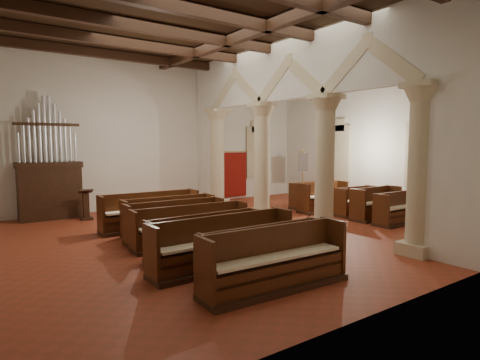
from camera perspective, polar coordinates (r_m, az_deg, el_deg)
name	(u,v)px	position (r m, az deg, el deg)	size (l,w,h in m)	color
floor	(246,230)	(12.33, 0.82, -7.19)	(14.00, 14.00, 0.00)	maroon
ceiling	(246,28)	(12.48, 0.86, 20.79)	(14.00, 14.00, 0.00)	black
wall_back	(162,135)	(17.26, -11.02, 6.34)	(14.00, 0.02, 6.00)	beige
wall_front	(445,124)	(8.00, 27.18, 7.05)	(14.00, 0.02, 6.00)	beige
wall_right	(388,134)	(17.11, 20.29, 6.11)	(0.02, 12.00, 6.00)	beige
ceiling_beams	(246,34)	(12.44, 0.86, 19.99)	(13.80, 11.80, 0.30)	#331D10
arcade	(291,115)	(13.20, 7.26, 9.16)	(0.90, 11.90, 6.00)	#B8AD88
window_right_a	(422,155)	(16.29, 24.50, 3.20)	(0.03, 1.00, 2.20)	#316F5D
window_right_b	(338,153)	(18.64, 13.83, 3.74)	(0.03, 1.00, 2.20)	#316F5D
window_back	(257,152)	(19.82, 2.38, 3.98)	(1.00, 0.03, 2.20)	#316F5D
pipe_organ	(49,180)	(15.51, -25.47, 0.00)	(2.10, 0.85, 4.40)	#331D10
lectern	(86,207)	(14.92, -21.03, -3.58)	(0.46, 0.47, 1.09)	#392812
dossal_curtain	(232,174)	(18.95, -1.12, 0.79)	(1.80, 0.07, 2.17)	maroon
processional_banner	(303,183)	(18.97, 8.92, -0.40)	(0.54, 0.68, 2.34)	#331D10
hymnal_box_a	(311,261)	(8.59, 10.09, -11.26)	(0.28, 0.22, 0.28)	navy
hymnal_box_b	(295,239)	(10.19, 7.78, -8.34)	(0.35, 0.29, 0.35)	navy
hymnal_box_c	(261,224)	(11.98, 3.02, -6.28)	(0.33, 0.27, 0.33)	#162D9B
tube_heater_a	(230,279)	(7.62, -1.47, -13.96)	(0.11, 0.11, 1.07)	silver
tube_heater_b	(271,275)	(7.86, 4.48, -13.37)	(0.09, 0.09, 0.92)	silver
nave_pew_0	(276,269)	(7.53, 5.11, -12.48)	(3.03, 0.87, 1.14)	#331D10
nave_pew_1	(267,260)	(8.20, 3.87, -11.27)	(2.89, 0.71, 1.02)	#331D10
nave_pew_2	(224,251)	(8.70, -2.26, -10.06)	(3.37, 0.80, 1.12)	#331D10
nave_pew_3	(206,242)	(9.72, -4.81, -8.72)	(3.00, 0.73, 0.97)	#331D10
nave_pew_4	(191,232)	(10.61, -6.93, -7.40)	(3.15, 0.87, 1.05)	#331D10
nave_pew_5	(176,227)	(11.26, -9.15, -6.61)	(2.79, 0.81, 1.08)	#331D10
nave_pew_6	(170,221)	(12.04, -9.99, -5.83)	(2.76, 0.78, 1.08)	#331D10
nave_pew_7	(150,217)	(12.73, -12.63, -5.18)	(3.07, 0.83, 1.15)	#331D10
aisle_pew_0	(401,213)	(14.29, 21.88, -4.39)	(2.16, 0.72, 1.06)	#331D10
aisle_pew_1	(376,209)	(14.81, 18.78, -3.86)	(2.07, 0.76, 1.12)	#331D10
aisle_pew_2	(357,206)	(15.41, 16.26, -3.52)	(1.83, 0.72, 1.05)	#331D10
aisle_pew_3	(323,202)	(15.86, 11.72, -3.05)	(2.12, 0.80, 1.15)	#331D10
aisle_pew_4	(312,199)	(16.82, 10.21, -2.66)	(2.14, 0.82, 1.06)	#331D10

